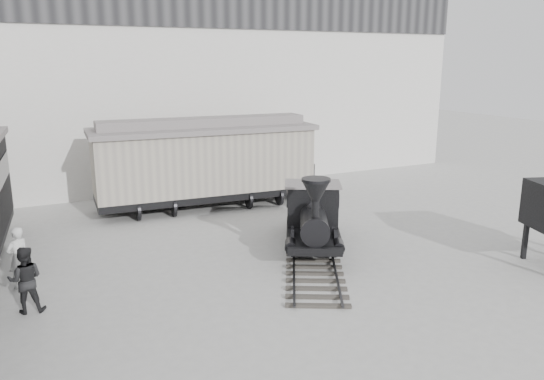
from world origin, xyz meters
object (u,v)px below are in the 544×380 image
visitor_b (25,280)px  visitor_a (18,258)px  locomotive (312,220)px  boxcar (205,161)px

visitor_b → visitor_a: bearing=-75.9°
visitor_a → visitor_b: visitor_a is taller
locomotive → boxcar: size_ratio=0.81×
visitor_a → visitor_b: (0.13, -1.78, -0.02)m
boxcar → visitor_a: size_ratio=5.44×
locomotive → visitor_a: locomotive is taller
locomotive → visitor_a: bearing=-157.7°
boxcar → visitor_a: bearing=-138.5°
visitor_b → boxcar: bearing=-124.4°
locomotive → visitor_a: 9.31m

